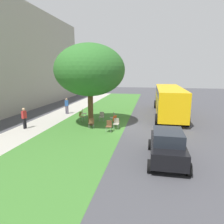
# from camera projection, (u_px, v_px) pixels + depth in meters

# --- Properties ---
(ground) EXTENTS (80.00, 80.00, 0.00)m
(ground) POSITION_uv_depth(u_px,v_px,m) (128.00, 128.00, 16.47)
(ground) COLOR #424247
(grass_verge) EXTENTS (48.00, 6.00, 0.01)m
(grass_verge) POSITION_uv_depth(u_px,v_px,m) (90.00, 126.00, 17.07)
(grass_verge) COLOR #3D752D
(grass_verge) RESTS_ON ground
(sidewalk_strip) EXTENTS (48.00, 2.80, 0.01)m
(sidewalk_strip) POSITION_uv_depth(u_px,v_px,m) (43.00, 123.00, 17.89)
(sidewalk_strip) COLOR #ADA89E
(sidewalk_strip) RESTS_ON ground
(street_tree) EXTENTS (5.70, 5.70, 6.72)m
(street_tree) POSITION_uv_depth(u_px,v_px,m) (90.00, 70.00, 16.30)
(street_tree) COLOR brown
(street_tree) RESTS_ON ground
(chair_0) EXTENTS (0.55, 0.55, 0.88)m
(chair_0) POSITION_uv_depth(u_px,v_px,m) (113.00, 117.00, 18.04)
(chair_0) COLOR #ADA393
(chair_0) RESTS_ON ground
(chair_1) EXTENTS (0.50, 0.51, 0.88)m
(chair_1) POSITION_uv_depth(u_px,v_px,m) (81.00, 116.00, 18.47)
(chair_1) COLOR olive
(chair_1) RESTS_ON ground
(chair_2) EXTENTS (0.43, 0.43, 0.88)m
(chair_2) POSITION_uv_depth(u_px,v_px,m) (102.00, 116.00, 18.35)
(chair_2) COLOR #ADA393
(chair_2) RESTS_ON ground
(chair_3) EXTENTS (0.42, 0.42, 0.88)m
(chair_3) POSITION_uv_depth(u_px,v_px,m) (116.00, 123.00, 15.93)
(chair_3) COLOR #ADA393
(chair_3) RESTS_ON ground
(chair_4) EXTENTS (0.57, 0.57, 0.88)m
(chair_4) POSITION_uv_depth(u_px,v_px,m) (91.00, 122.00, 16.05)
(chair_4) COLOR brown
(chair_4) RESTS_ON ground
(chair_5) EXTENTS (0.43, 0.42, 0.88)m
(chair_5) POSITION_uv_depth(u_px,v_px,m) (109.00, 125.00, 15.24)
(chair_5) COLOR brown
(chair_5) RESTS_ON ground
(chair_6) EXTENTS (0.49, 0.50, 0.88)m
(chair_6) POSITION_uv_depth(u_px,v_px,m) (83.00, 113.00, 19.73)
(chair_6) COLOR beige
(chair_6) RESTS_ON ground
(chair_7) EXTENTS (0.58, 0.58, 0.88)m
(chair_7) POSITION_uv_depth(u_px,v_px,m) (116.00, 120.00, 16.84)
(chair_7) COLOR #C64C1E
(chair_7) RESTS_ON ground
(parked_car) EXTENTS (3.70, 1.92, 1.65)m
(parked_car) POSITION_uv_depth(u_px,v_px,m) (167.00, 145.00, 10.26)
(parked_car) COLOR black
(parked_car) RESTS_ON ground
(school_bus) EXTENTS (10.40, 2.80, 2.88)m
(school_bus) POSITION_uv_depth(u_px,v_px,m) (169.00, 99.00, 20.62)
(school_bus) COLOR yellow
(school_bus) RESTS_ON ground
(pedestrian_0) EXTENTS (0.39, 0.27, 1.69)m
(pedestrian_0) POSITION_uv_depth(u_px,v_px,m) (24.00, 117.00, 16.00)
(pedestrian_0) COLOR black
(pedestrian_0) RESTS_ON ground
(pedestrian_1) EXTENTS (0.28, 0.40, 1.69)m
(pedestrian_1) POSITION_uv_depth(u_px,v_px,m) (67.00, 105.00, 21.54)
(pedestrian_1) COLOR #3F3851
(pedestrian_1) RESTS_ON ground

